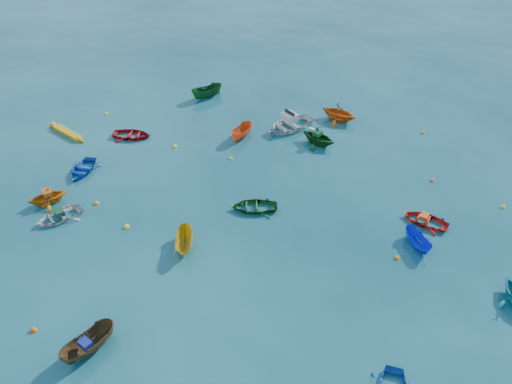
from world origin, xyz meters
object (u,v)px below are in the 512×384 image
at_px(dinghy_white_near, 59,219).
at_px(motorboat_white, 289,128).
at_px(dinghy_blue_sw, 83,172).
at_px(kayak_yellow, 68,134).

distance_m(dinghy_white_near, motorboat_white, 19.71).
bearing_deg(dinghy_blue_sw, kayak_yellow, 126.25).
distance_m(dinghy_blue_sw, dinghy_white_near, 5.45).
xyz_separation_m(dinghy_blue_sw, kayak_yellow, (-4.87, 3.74, 0.00)).
xyz_separation_m(dinghy_white_near, kayak_yellow, (-7.26, 8.64, 0.00)).
height_order(dinghy_blue_sw, motorboat_white, motorboat_white).
distance_m(dinghy_blue_sw, motorboat_white, 16.95).
bearing_deg(motorboat_white, kayak_yellow, -123.62).
bearing_deg(motorboat_white, dinghy_white_near, -89.38).
distance_m(dinghy_white_near, kayak_yellow, 11.29).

